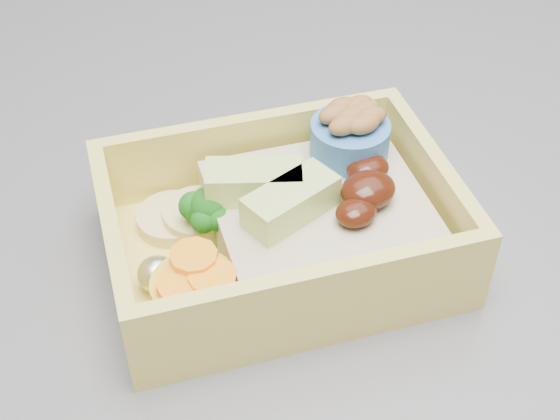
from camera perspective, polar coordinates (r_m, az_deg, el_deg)
bento_box at (r=0.44m, az=0.68°, el=-0.84°), size 0.22×0.18×0.07m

